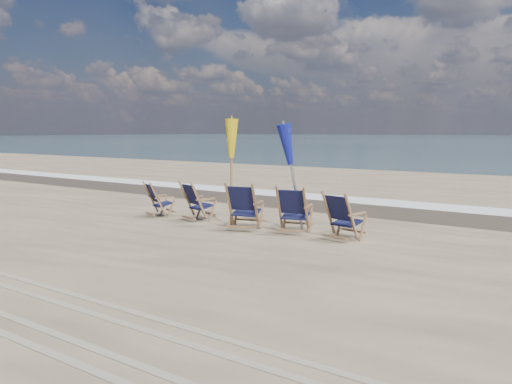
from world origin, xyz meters
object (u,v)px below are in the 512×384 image
beach_chair_4 (351,218)px  umbrella_blue (294,149)px  beach_chair_1 (199,202)px  beach_chair_3 (306,211)px  beach_chair_2 (255,207)px  beach_chair_0 (158,200)px  umbrella_yellow (231,145)px

beach_chair_4 → umbrella_blue: (-1.46, 0.36, 1.27)m
beach_chair_1 → umbrella_blue: (2.34, 0.35, 1.28)m
beach_chair_1 → beach_chair_3: (2.73, 0.16, 0.03)m
beach_chair_2 → beach_chair_3: (1.05, 0.29, -0.02)m
beach_chair_0 → beach_chair_4: beach_chair_4 is taller
beach_chair_3 → beach_chair_4: bearing=157.3°
beach_chair_3 → beach_chair_2: bearing=1.7°
beach_chair_0 → beach_chair_2: (2.87, 0.01, 0.08)m
beach_chair_0 → umbrella_blue: (3.53, 0.48, 1.31)m
beach_chair_0 → beach_chair_2: beach_chair_2 is taller
beach_chair_2 → beach_chair_4: size_ratio=1.08×
beach_chair_0 → umbrella_blue: bearing=-148.3°
beach_chair_1 → umbrella_blue: bearing=-154.8°
beach_chair_3 → beach_chair_1: bearing=-10.2°
beach_chair_2 → umbrella_blue: 1.47m
umbrella_yellow → umbrella_blue: 1.44m
beach_chair_2 → umbrella_yellow: size_ratio=0.45×
beach_chair_3 → umbrella_yellow: umbrella_yellow is taller
beach_chair_0 → umbrella_blue: umbrella_blue is taller
beach_chair_1 → beach_chair_2: 1.68m
beach_chair_4 → umbrella_yellow: umbrella_yellow is taller
beach_chair_0 → beach_chair_2: bearing=-155.9°
beach_chair_2 → umbrella_blue: (0.66, 0.48, 1.22)m
beach_chair_4 → umbrella_yellow: size_ratio=0.41×
beach_chair_3 → beach_chair_4: 1.08m
beach_chair_2 → umbrella_yellow: 1.50m
beach_chair_1 → umbrella_yellow: size_ratio=0.40×
beach_chair_3 → umbrella_yellow: size_ratio=0.43×
beach_chair_0 → umbrella_yellow: umbrella_yellow is taller
beach_chair_3 → umbrella_yellow: 2.23m
beach_chair_3 → umbrella_blue: size_ratio=0.45×
beach_chair_0 → beach_chair_2: size_ratio=0.84×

